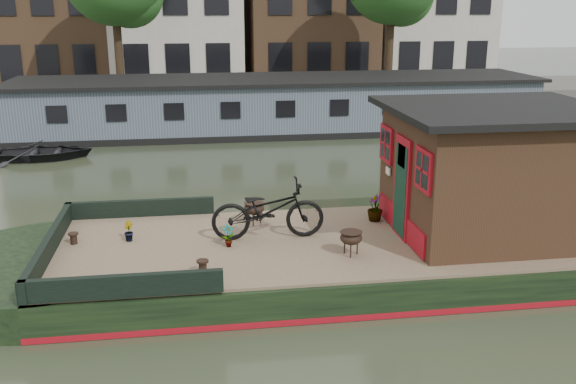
{
  "coord_description": "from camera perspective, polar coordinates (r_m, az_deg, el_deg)",
  "views": [
    {
      "loc": [
        -3.36,
        -10.95,
        4.87
      ],
      "look_at": [
        -1.64,
        0.5,
        1.46
      ],
      "focal_mm": 40.0,
      "sensor_mm": 36.0,
      "label": 1
    }
  ],
  "objects": [
    {
      "name": "houseboat_deck",
      "position": [
        12.22,
        7.99,
        -4.09
      ],
      "size": [
        11.8,
        3.8,
        0.05
      ],
      "primitive_type": "cube",
      "color": "#7E644E",
      "rests_on": "houseboat_hull"
    },
    {
      "name": "bollard_stbd",
      "position": [
        10.57,
        -7.59,
        -6.6
      ],
      "size": [
        0.2,
        0.2,
        0.23
      ],
      "primitive_type": "cylinder",
      "color": "black",
      "rests_on": "houseboat_deck"
    },
    {
      "name": "cabin",
      "position": [
        12.64,
        17.78,
        1.92
      ],
      "size": [
        4.0,
        3.5,
        2.42
      ],
      "color": "black",
      "rests_on": "houseboat_deck"
    },
    {
      "name": "dinghy",
      "position": [
        22.43,
        -21.23,
        3.64
      ],
      "size": [
        3.42,
        2.51,
        0.69
      ],
      "primitive_type": "imported",
      "rotation": [
        0.0,
        0.0,
        1.61
      ],
      "color": "black",
      "rests_on": "ground"
    },
    {
      "name": "potted_plant_a",
      "position": [
        11.59,
        -5.35,
        -3.91
      ],
      "size": [
        0.25,
        0.2,
        0.42
      ],
      "primitive_type": "imported",
      "rotation": [
        0.0,
        0.0,
        0.26
      ],
      "color": "brown",
      "rests_on": "houseboat_deck"
    },
    {
      "name": "brazier_rear",
      "position": [
        12.73,
        -3.03,
        -1.9
      ],
      "size": [
        0.49,
        0.49,
        0.45
      ],
      "primitive_type": null,
      "rotation": [
        0.0,
        0.0,
        0.2
      ],
      "color": "black",
      "rests_on": "houseboat_deck"
    },
    {
      "name": "ground",
      "position": [
        12.45,
        7.88,
        -6.78
      ],
      "size": [
        120.0,
        120.0,
        0.0
      ],
      "primitive_type": "plane",
      "color": "#2A301E",
      "rests_on": "ground"
    },
    {
      "name": "bicycle",
      "position": [
        11.87,
        -1.8,
        -1.6
      ],
      "size": [
        2.1,
        0.74,
        1.1
      ],
      "primitive_type": "imported",
      "rotation": [
        0.0,
        0.0,
        1.56
      ],
      "color": "black",
      "rests_on": "houseboat_deck"
    },
    {
      "name": "brazier_front",
      "position": [
        11.22,
        5.62,
        -4.56
      ],
      "size": [
        0.48,
        0.48,
        0.44
      ],
      "primitive_type": null,
      "rotation": [
        0.0,
        0.0,
        0.2
      ],
      "color": "black",
      "rests_on": "houseboat_deck"
    },
    {
      "name": "bow_bulwark",
      "position": [
        11.8,
        -16.37,
        -4.33
      ],
      "size": [
        3.0,
        4.0,
        0.35
      ],
      "color": "black",
      "rests_on": "houseboat_deck"
    },
    {
      "name": "far_houseboat",
      "position": [
        25.48,
        -0.87,
        7.59
      ],
      "size": [
        20.4,
        4.4,
        2.11
      ],
      "color": "slate",
      "rests_on": "ground"
    },
    {
      "name": "bollard_port",
      "position": [
        12.35,
        -18.52,
        -3.93
      ],
      "size": [
        0.18,
        0.18,
        0.21
      ],
      "primitive_type": "cylinder",
      "color": "black",
      "rests_on": "houseboat_deck"
    },
    {
      "name": "houseboat_hull",
      "position": [
        12.05,
        1.8,
        -6.02
      ],
      "size": [
        14.01,
        4.02,
        0.6
      ],
      "color": "black",
      "rests_on": "ground"
    },
    {
      "name": "potted_plant_b",
      "position": [
        12.21,
        -14.01,
        -3.4
      ],
      "size": [
        0.23,
        0.25,
        0.37
      ],
      "primitive_type": "imported",
      "rotation": [
        0.0,
        0.0,
        2.0
      ],
      "color": "brown",
      "rests_on": "houseboat_deck"
    },
    {
      "name": "potted_plant_d",
      "position": [
        13.01,
        7.75,
        -1.38
      ],
      "size": [
        0.32,
        0.32,
        0.56
      ],
      "primitive_type": "imported",
      "rotation": [
        0.0,
        0.0,
        4.74
      ],
      "color": "brown",
      "rests_on": "houseboat_deck"
    },
    {
      "name": "quay",
      "position": [
        31.94,
        -2.44,
        8.43
      ],
      "size": [
        60.0,
        6.0,
        0.9
      ],
      "primitive_type": "cube",
      "color": "#47443F",
      "rests_on": "ground"
    }
  ]
}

